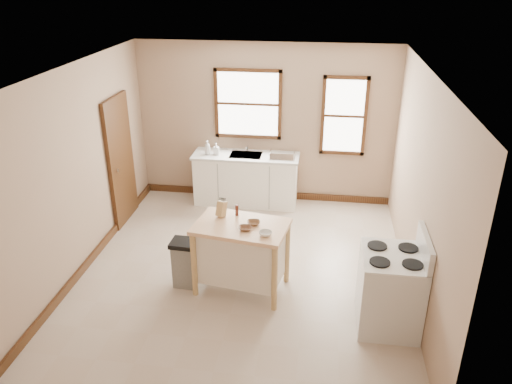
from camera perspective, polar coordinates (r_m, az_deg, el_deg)
floor at (r=7.15m, az=-1.49°, el=-8.94°), size 5.00×5.00×0.00m
ceiling at (r=6.07m, az=-1.78°, el=13.67°), size 5.00×5.00×0.00m
wall_back at (r=8.81m, az=1.06°, el=7.78°), size 4.50×0.04×2.80m
wall_left at (r=7.18m, az=-19.63°, el=2.32°), size 0.04×5.00×2.80m
wall_right at (r=6.53m, az=18.26°, el=0.29°), size 0.04×5.00×2.80m
window_main at (r=8.74m, az=-0.92°, el=10.02°), size 1.17×0.06×1.22m
window_side at (r=8.69m, az=10.02°, el=8.53°), size 0.77×0.06×1.37m
door_left at (r=8.38m, az=-15.20°, el=3.47°), size 0.06×0.90×2.10m
baseboard_back at (r=9.26m, az=0.97°, el=-0.23°), size 4.50×0.04×0.12m
baseboard_left at (r=7.75m, az=-18.04°, el=-6.89°), size 0.04×5.00×0.12m
sink_counter at (r=8.89m, az=-1.14°, el=1.49°), size 1.86×0.62×0.92m
faucet at (r=8.85m, az=-0.99°, el=5.34°), size 0.03×0.03×0.22m
soap_bottle_a at (r=8.74m, az=-5.55°, el=5.08°), size 0.13×0.13×0.25m
soap_bottle_b at (r=8.73m, az=-4.57°, el=4.93°), size 0.10×0.10×0.20m
dish_rack at (r=8.57m, az=3.04°, el=4.25°), size 0.51×0.43×0.11m
kitchen_island at (r=6.55m, az=-1.67°, el=-7.42°), size 1.27×0.92×0.95m
knife_block at (r=6.49m, az=-3.97°, el=-1.98°), size 0.13×0.13×0.20m
pepper_grinder at (r=6.51m, az=-2.20°, el=-2.08°), size 0.06×0.06×0.15m
bowl_a at (r=6.19m, az=-1.26°, el=-4.17°), size 0.18×0.18×0.04m
bowl_b at (r=6.31m, az=-0.27°, el=-3.54°), size 0.19×0.19×0.04m
bowl_c at (r=6.06m, az=1.09°, el=-4.79°), size 0.22×0.22×0.05m
trash_bin at (r=6.76m, az=-8.08°, el=-8.05°), size 0.36×0.31×0.67m
gas_stove at (r=6.07m, az=15.16°, el=-9.76°), size 0.76×0.78×1.22m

